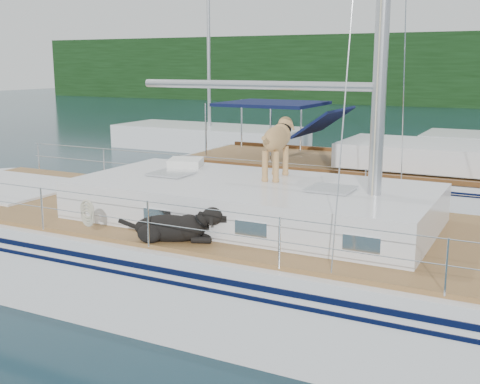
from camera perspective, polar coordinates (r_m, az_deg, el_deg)
The scene contains 4 objects.
ground at distance 9.63m, azimuth -3.24°, elevation -9.29°, with size 120.00×120.00×0.00m, color black.
main_sailboat at distance 9.35m, azimuth -2.78°, elevation -5.53°, with size 12.00×3.80×14.01m.
neighbor_sailboat at distance 14.78m, azimuth 14.83°, elevation 0.44°, with size 11.00×3.50×13.30m.
bg_boat_west at distance 25.27m, azimuth -2.90°, elevation 5.12°, with size 8.00×3.00×11.65m.
Camera 1 is at (4.56, -7.72, 3.51)m, focal length 45.00 mm.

